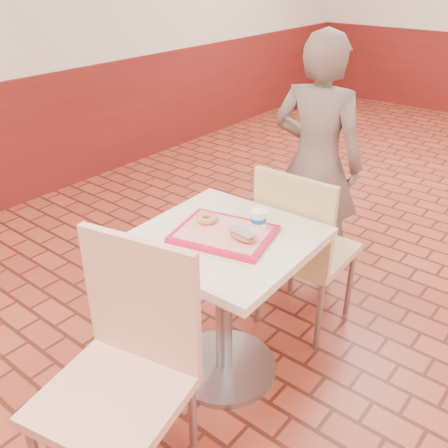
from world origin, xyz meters
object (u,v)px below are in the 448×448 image
Objects in this scene: serving_tray at (224,234)px; paper_cup at (258,220)px; long_john_donut at (242,236)px; chair_main_front at (125,364)px; chair_main_back at (302,244)px; main_table at (224,284)px; ring_donut at (207,218)px; customer at (316,163)px.

serving_tray is 0.16m from paper_cup.
serving_tray is at bearing 174.36° from long_john_donut.
chair_main_front is 1.18m from chair_main_back.
main_table is 8.15× the size of ring_donut.
long_john_donut is (0.11, -0.01, 0.03)m from serving_tray.
main_table is 0.31m from ring_donut.
main_table is 0.26m from serving_tray.
long_john_donut is at bearing -88.52° from paper_cup.
ring_donut is at bearing -158.41° from paper_cup.
serving_tray is at bearing 77.58° from chair_main_back.
chair_main_front is 0.75m from ring_donut.
customer is 1.08m from long_john_donut.
main_table is 0.82× the size of chair_main_back.
long_john_donut reaches higher than serving_tray.
long_john_donut reaches higher than main_table.
customer is (-0.14, 1.04, 0.24)m from main_table.
customer is 1.05m from serving_tray.
ring_donut is (-0.21, -0.50, 0.28)m from chair_main_back.
customer is at bearing 103.09° from long_john_donut.
ring_donut is at bearing 93.65° from chair_main_front.
chair_main_front is 1.08× the size of chair_main_back.
chair_main_back is 10.78× the size of paper_cup.
paper_cup is (0.02, 0.76, 0.27)m from chair_main_front.
chair_main_back is 0.59m from serving_tray.
chair_main_back reaches higher than ring_donut.
chair_main_front is (0.08, -0.66, 0.05)m from main_table.
chair_main_front is 1.72m from customer.
chair_main_back reaches higher than long_john_donut.
chair_main_front is 0.69m from long_john_donut.
paper_cup reaches higher than long_john_donut.
customer reaches higher than chair_main_front.
paper_cup is at bearing 91.48° from long_john_donut.
paper_cup is at bearing 88.90° from chair_main_back.
main_table is at bearing -10.60° from ring_donut.
customer is (-0.23, 0.52, 0.23)m from chair_main_back.
long_john_donut is (0.11, -0.01, 0.29)m from main_table.
main_table is at bearing -133.26° from paper_cup.
chair_main_back is 0.62m from customer.
chair_main_back is at bearing 66.90° from ring_donut.
customer is 3.73× the size of serving_tray.
main_table is 0.53m from chair_main_back.
customer is (-0.22, 1.70, 0.19)m from chair_main_front.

